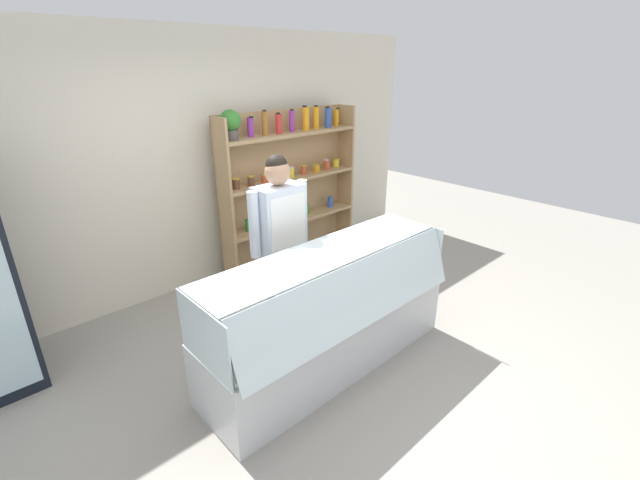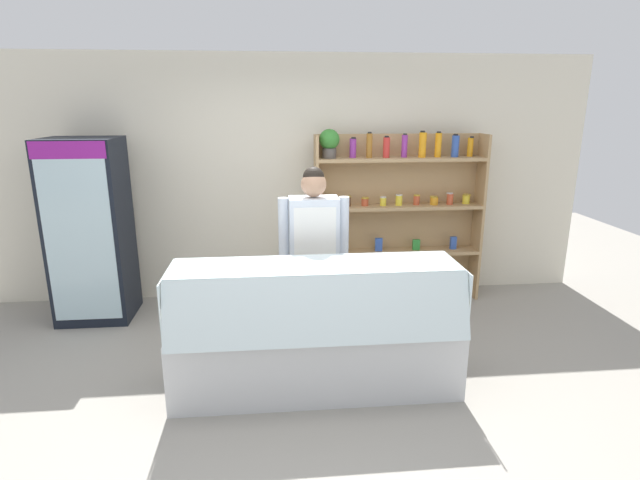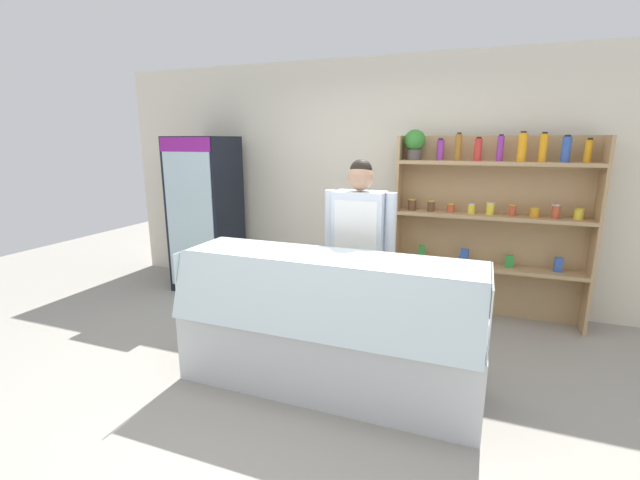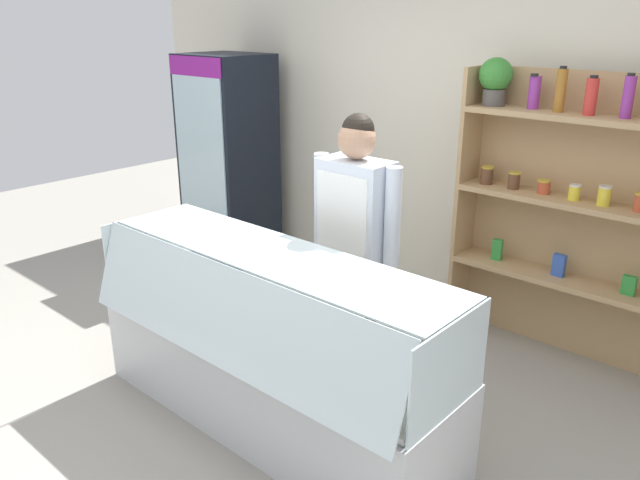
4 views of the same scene
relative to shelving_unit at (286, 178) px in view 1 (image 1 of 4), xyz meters
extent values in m
plane|color=gray|center=(-1.14, -1.85, -1.07)|extent=(12.00, 12.00, 0.00)
cube|color=silver|center=(-1.14, 0.30, 0.28)|extent=(6.80, 0.10, 2.70)
cylinder|color=purple|center=(-2.96, -0.48, -0.75)|extent=(0.06, 0.06, 0.15)
cylinder|color=#2D8C38|center=(-2.96, -0.48, -0.24)|extent=(0.06, 0.06, 0.20)
cube|color=tan|center=(0.04, 0.09, -0.15)|extent=(1.86, 0.02, 1.86)
cube|color=tan|center=(-0.87, -0.05, -0.15)|extent=(0.03, 0.28, 1.86)
cube|color=tan|center=(0.96, -0.05, -0.15)|extent=(0.03, 0.28, 1.86)
cube|color=tan|center=(0.04, -0.05, -0.52)|extent=(1.80, 0.28, 0.04)
cube|color=tan|center=(0.04, -0.05, 0.00)|extent=(1.80, 0.28, 0.04)
cube|color=tan|center=(0.04, -0.05, 0.52)|extent=(1.80, 0.28, 0.04)
cylinder|color=#4C4742|center=(-0.73, -0.05, 0.59)|extent=(0.15, 0.15, 0.11)
sphere|color=#337E2D|center=(-0.73, -0.05, 0.74)|extent=(0.21, 0.21, 0.21)
cylinder|color=purple|center=(-0.48, -0.03, 0.64)|extent=(0.07, 0.07, 0.20)
cylinder|color=black|center=(-0.48, -0.05, 0.75)|extent=(0.05, 0.05, 0.02)
cylinder|color=#9E6623|center=(-0.31, -0.05, 0.67)|extent=(0.06, 0.06, 0.25)
cylinder|color=black|center=(-0.31, -0.05, 0.80)|extent=(0.04, 0.04, 0.02)
cylinder|color=red|center=(-0.12, -0.06, 0.65)|extent=(0.07, 0.07, 0.21)
cylinder|color=black|center=(-0.12, -0.05, 0.76)|extent=(0.05, 0.05, 0.02)
cylinder|color=purple|center=(0.08, -0.04, 0.66)|extent=(0.06, 0.06, 0.24)
cylinder|color=black|center=(0.08, -0.05, 0.78)|extent=(0.04, 0.04, 0.02)
cylinder|color=orange|center=(0.27, -0.07, 0.67)|extent=(0.08, 0.08, 0.26)
cylinder|color=black|center=(0.27, -0.05, 0.81)|extent=(0.05, 0.05, 0.02)
cylinder|color=orange|center=(0.44, -0.05, 0.67)|extent=(0.07, 0.07, 0.25)
cylinder|color=black|center=(0.44, -0.05, 0.80)|extent=(0.05, 0.05, 0.02)
cylinder|color=#3356B2|center=(0.63, -0.06, 0.65)|extent=(0.08, 0.08, 0.23)
cylinder|color=black|center=(0.63, -0.05, 0.78)|extent=(0.05, 0.05, 0.02)
cylinder|color=orange|center=(0.81, -0.03, 0.64)|extent=(0.06, 0.06, 0.20)
cylinder|color=black|center=(0.81, -0.05, 0.75)|extent=(0.04, 0.04, 0.02)
cylinder|color=brown|center=(-0.73, -0.06, 0.07)|extent=(0.08, 0.08, 0.11)
cylinder|color=gold|center=(-0.73, -0.05, 0.13)|extent=(0.09, 0.09, 0.01)
cylinder|color=brown|center=(-0.53, -0.06, 0.07)|extent=(0.08, 0.08, 0.10)
cylinder|color=gold|center=(-0.53, -0.05, 0.13)|extent=(0.08, 0.08, 0.01)
cylinder|color=#BF4C2D|center=(-0.34, -0.04, 0.06)|extent=(0.08, 0.08, 0.08)
cylinder|color=gold|center=(-0.34, -0.05, 0.11)|extent=(0.08, 0.08, 0.01)
cylinder|color=yellow|center=(-0.14, -0.06, 0.06)|extent=(0.07, 0.07, 0.09)
cylinder|color=silver|center=(-0.14, -0.05, 0.11)|extent=(0.07, 0.07, 0.01)
cylinder|color=yellow|center=(0.04, -0.06, 0.07)|extent=(0.07, 0.07, 0.11)
cylinder|color=silver|center=(0.04, -0.05, 0.13)|extent=(0.08, 0.08, 0.01)
cylinder|color=#BF4C2D|center=(0.24, -0.05, 0.07)|extent=(0.07, 0.07, 0.10)
cylinder|color=gold|center=(0.24, -0.05, 0.13)|extent=(0.07, 0.07, 0.01)
cylinder|color=orange|center=(0.43, -0.07, 0.06)|extent=(0.09, 0.09, 0.08)
cylinder|color=gold|center=(0.43, -0.05, 0.11)|extent=(0.09, 0.09, 0.01)
cylinder|color=#BF4C2D|center=(0.61, -0.07, 0.08)|extent=(0.07, 0.07, 0.12)
cylinder|color=silver|center=(0.61, -0.05, 0.14)|extent=(0.07, 0.07, 0.01)
cylinder|color=yellow|center=(0.81, -0.04, 0.07)|extent=(0.08, 0.08, 0.10)
cylinder|color=gold|center=(0.81, -0.05, 0.12)|extent=(0.08, 0.08, 0.01)
cube|color=#2D8C38|center=(-0.60, -0.05, -0.43)|extent=(0.07, 0.05, 0.15)
cube|color=#3356B2|center=(-0.17, -0.05, -0.43)|extent=(0.08, 0.05, 0.15)
cube|color=#2D8C38|center=(0.26, -0.05, -0.44)|extent=(0.08, 0.04, 0.12)
cube|color=#3356B2|center=(0.69, -0.05, -0.43)|extent=(0.07, 0.05, 0.14)
cube|color=silver|center=(-1.03, -1.81, -0.80)|extent=(2.20, 0.66, 0.55)
cube|color=white|center=(-1.03, -1.81, -0.50)|extent=(2.14, 0.60, 0.03)
cube|color=silver|center=(-1.03, -2.12, -0.30)|extent=(2.16, 0.16, 0.47)
cube|color=silver|center=(-1.03, -1.76, -0.07)|extent=(2.16, 0.50, 0.01)
cube|color=silver|center=(-2.12, -1.81, -0.30)|extent=(0.01, 0.62, 0.45)
cube|color=silver|center=(0.05, -1.81, -0.30)|extent=(0.01, 0.62, 0.45)
cube|color=beige|center=(-1.92, -1.73, -0.46)|extent=(0.16, 0.11, 0.05)
cube|color=white|center=(-1.92, -1.93, -0.46)|extent=(0.05, 0.03, 0.02)
cube|color=beige|center=(-1.63, -1.73, -0.47)|extent=(0.16, 0.11, 0.04)
cube|color=white|center=(-1.63, -1.93, -0.46)|extent=(0.05, 0.03, 0.02)
cube|color=beige|center=(-1.33, -1.73, -0.47)|extent=(0.16, 0.12, 0.04)
cube|color=white|center=(-1.33, -1.93, -0.46)|extent=(0.05, 0.03, 0.02)
cube|color=tan|center=(-1.03, -1.73, -0.46)|extent=(0.17, 0.13, 0.05)
cube|color=white|center=(-1.03, -1.93, -0.46)|extent=(0.05, 0.03, 0.02)
cube|color=tan|center=(-0.74, -1.73, -0.47)|extent=(0.16, 0.12, 0.04)
cube|color=white|center=(-0.74, -1.93, -0.46)|extent=(0.05, 0.03, 0.02)
cube|color=tan|center=(-0.44, -1.73, -0.47)|extent=(0.17, 0.15, 0.04)
cube|color=white|center=(-0.44, -1.93, -0.46)|extent=(0.05, 0.03, 0.02)
cube|color=tan|center=(-0.14, -1.73, -0.47)|extent=(0.17, 0.14, 0.04)
cube|color=white|center=(-0.14, -1.93, -0.46)|extent=(0.05, 0.03, 0.02)
cylinder|color=#A35B4C|center=(-1.95, -1.91, -0.42)|extent=(0.17, 0.16, 0.13)
cylinder|color=tan|center=(-1.73, -1.91, -0.42)|extent=(0.17, 0.14, 0.14)
cylinder|color=#C1706B|center=(-1.51, -1.91, -0.43)|extent=(0.22, 0.15, 0.12)
cylinder|color=white|center=(-0.48, -1.89, -0.38)|extent=(0.07, 0.07, 0.23)
cylinder|color=white|center=(-0.38, -1.89, -0.39)|extent=(0.07, 0.07, 0.19)
cylinder|color=#4C4233|center=(-1.08, -1.14, -0.69)|extent=(0.13, 0.13, 0.77)
cylinder|color=#4C4233|center=(-0.90, -1.14, -0.69)|extent=(0.13, 0.13, 0.77)
cube|color=silver|center=(-0.99, -1.14, 0.01)|extent=(0.42, 0.24, 0.63)
cube|color=white|center=(-0.99, -1.27, -0.33)|extent=(0.36, 0.01, 1.18)
cylinder|color=silver|center=(-1.25, -1.14, 0.04)|extent=(0.09, 0.09, 0.57)
cylinder|color=silver|center=(-0.73, -1.14, 0.04)|extent=(0.09, 0.09, 0.57)
sphere|color=tan|center=(-0.99, -1.14, 0.44)|extent=(0.22, 0.22, 0.22)
sphere|color=black|center=(-0.99, -1.13, 0.50)|extent=(0.18, 0.18, 0.18)
camera|label=1|loc=(-3.10, -3.92, 1.28)|focal=24.00mm
camera|label=2|loc=(-1.34, -5.32, 1.10)|focal=28.00mm
camera|label=3|loc=(-0.05, -4.55, 0.74)|focal=24.00mm
camera|label=4|loc=(1.14, -3.86, 1.10)|focal=35.00mm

